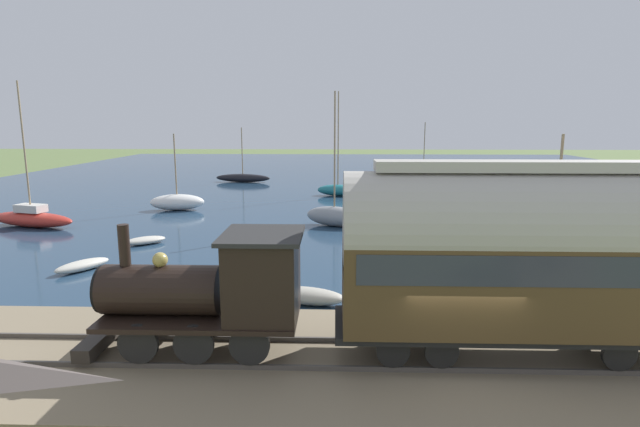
{
  "coord_description": "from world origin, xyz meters",
  "views": [
    {
      "loc": [
        -10.95,
        2.77,
        6.13
      ],
      "look_at": [
        8.05,
        3.37,
        2.6
      ],
      "focal_mm": 28.0,
      "sensor_mm": 36.0,
      "label": 1
    }
  ],
  "objects_px": {
    "sailboat_green": "(423,171)",
    "rowboat_far_out": "(82,265)",
    "sailboat_navy": "(551,271)",
    "rowboat_near_shore": "(306,296)",
    "sailboat_red": "(32,218)",
    "sailboat_white": "(177,202)",
    "rowboat_off_pier": "(257,262)",
    "sailboat_teal": "(338,189)",
    "sailboat_gray": "(334,216)",
    "sailboat_black": "(243,178)",
    "rowboat_mid_harbor": "(145,240)",
    "passenger_coach": "(525,251)",
    "steam_locomotive": "(216,287)"
  },
  "relations": [
    {
      "from": "passenger_coach",
      "to": "rowboat_far_out",
      "type": "xyz_separation_m",
      "value": [
        8.45,
        14.87,
        -2.97
      ]
    },
    {
      "from": "sailboat_red",
      "to": "rowboat_near_shore",
      "type": "relative_size",
      "value": 2.92
    },
    {
      "from": "sailboat_black",
      "to": "rowboat_near_shore",
      "type": "relative_size",
      "value": 1.99
    },
    {
      "from": "sailboat_teal",
      "to": "rowboat_off_pier",
      "type": "xyz_separation_m",
      "value": [
        -20.76,
        3.53,
        -0.33
      ]
    },
    {
      "from": "sailboat_navy",
      "to": "sailboat_red",
      "type": "height_order",
      "value": "sailboat_red"
    },
    {
      "from": "steam_locomotive",
      "to": "sailboat_gray",
      "type": "distance_m",
      "value": 18.02
    },
    {
      "from": "sailboat_gray",
      "to": "rowboat_far_out",
      "type": "height_order",
      "value": "sailboat_gray"
    },
    {
      "from": "sailboat_gray",
      "to": "sailboat_red",
      "type": "relative_size",
      "value": 0.93
    },
    {
      "from": "sailboat_white",
      "to": "sailboat_navy",
      "type": "bearing_deg",
      "value": -138.69
    },
    {
      "from": "rowboat_far_out",
      "to": "steam_locomotive",
      "type": "bearing_deg",
      "value": 165.84
    },
    {
      "from": "sailboat_green",
      "to": "sailboat_gray",
      "type": "relative_size",
      "value": 0.77
    },
    {
      "from": "rowboat_off_pier",
      "to": "rowboat_near_shore",
      "type": "distance_m",
      "value": 4.89
    },
    {
      "from": "sailboat_white",
      "to": "rowboat_far_out",
      "type": "bearing_deg",
      "value": 174.22
    },
    {
      "from": "sailboat_navy",
      "to": "sailboat_gray",
      "type": "bearing_deg",
      "value": 66.65
    },
    {
      "from": "sailboat_teal",
      "to": "sailboat_black",
      "type": "bearing_deg",
      "value": 56.8
    },
    {
      "from": "passenger_coach",
      "to": "rowboat_near_shore",
      "type": "relative_size",
      "value": 3.02
    },
    {
      "from": "passenger_coach",
      "to": "sailboat_green",
      "type": "xyz_separation_m",
      "value": [
        46.1,
        -5.69,
        -2.69
      ]
    },
    {
      "from": "rowboat_near_shore",
      "to": "rowboat_mid_harbor",
      "type": "relative_size",
      "value": 1.33
    },
    {
      "from": "sailboat_green",
      "to": "rowboat_off_pier",
      "type": "height_order",
      "value": "sailboat_green"
    },
    {
      "from": "sailboat_black",
      "to": "rowboat_mid_harbor",
      "type": "distance_m",
      "value": 26.1
    },
    {
      "from": "rowboat_mid_harbor",
      "to": "passenger_coach",
      "type": "bearing_deg",
      "value": -169.28
    },
    {
      "from": "sailboat_gray",
      "to": "rowboat_near_shore",
      "type": "height_order",
      "value": "sailboat_gray"
    },
    {
      "from": "sailboat_white",
      "to": "rowboat_off_pier",
      "type": "bearing_deg",
      "value": -158.34
    },
    {
      "from": "sailboat_red",
      "to": "sailboat_white",
      "type": "distance_m",
      "value": 8.95
    },
    {
      "from": "sailboat_black",
      "to": "rowboat_mid_harbor",
      "type": "height_order",
      "value": "sailboat_black"
    },
    {
      "from": "rowboat_mid_harbor",
      "to": "sailboat_gray",
      "type": "bearing_deg",
      "value": -100.05
    },
    {
      "from": "sailboat_navy",
      "to": "rowboat_near_shore",
      "type": "xyz_separation_m",
      "value": [
        -1.55,
        8.84,
        -0.5
      ]
    },
    {
      "from": "sailboat_gray",
      "to": "sailboat_black",
      "type": "bearing_deg",
      "value": 46.95
    },
    {
      "from": "sailboat_green",
      "to": "rowboat_far_out",
      "type": "bearing_deg",
      "value": 177.97
    },
    {
      "from": "sailboat_green",
      "to": "rowboat_mid_harbor",
      "type": "bearing_deg",
      "value": 175.88
    },
    {
      "from": "steam_locomotive",
      "to": "rowboat_far_out",
      "type": "relative_size",
      "value": 2.21
    },
    {
      "from": "passenger_coach",
      "to": "sailboat_white",
      "type": "bearing_deg",
      "value": 34.05
    },
    {
      "from": "passenger_coach",
      "to": "sailboat_white",
      "type": "height_order",
      "value": "sailboat_white"
    },
    {
      "from": "passenger_coach",
      "to": "rowboat_near_shore",
      "type": "bearing_deg",
      "value": 47.27
    },
    {
      "from": "sailboat_red",
      "to": "rowboat_far_out",
      "type": "bearing_deg",
      "value": -124.82
    },
    {
      "from": "sailboat_teal",
      "to": "sailboat_navy",
      "type": "distance_m",
      "value": 24.71
    },
    {
      "from": "passenger_coach",
      "to": "sailboat_navy",
      "type": "xyz_separation_m",
      "value": [
        6.47,
        -3.51,
        -2.4
      ]
    },
    {
      "from": "sailboat_white",
      "to": "sailboat_black",
      "type": "height_order",
      "value": "sailboat_black"
    },
    {
      "from": "sailboat_red",
      "to": "sailboat_gray",
      "type": "bearing_deg",
      "value": -73.17
    },
    {
      "from": "rowboat_far_out",
      "to": "rowboat_off_pier",
      "type": "xyz_separation_m",
      "value": [
        0.74,
        -7.18,
        -0.01
      ]
    },
    {
      "from": "rowboat_far_out",
      "to": "rowboat_off_pier",
      "type": "height_order",
      "value": "rowboat_far_out"
    },
    {
      "from": "rowboat_near_shore",
      "to": "steam_locomotive",
      "type": "bearing_deg",
      "value": 173.63
    },
    {
      "from": "passenger_coach",
      "to": "sailboat_green",
      "type": "relative_size",
      "value": 1.44
    },
    {
      "from": "sailboat_teal",
      "to": "sailboat_white",
      "type": "relative_size",
      "value": 1.61
    },
    {
      "from": "rowboat_off_pier",
      "to": "rowboat_near_shore",
      "type": "relative_size",
      "value": 0.75
    },
    {
      "from": "sailboat_navy",
      "to": "sailboat_green",
      "type": "bearing_deg",
      "value": 28.38
    },
    {
      "from": "sailboat_green",
      "to": "rowboat_far_out",
      "type": "height_order",
      "value": "sailboat_green"
    },
    {
      "from": "sailboat_gray",
      "to": "sailboat_white",
      "type": "xyz_separation_m",
      "value": [
        5.06,
        10.99,
        -0.06
      ]
    },
    {
      "from": "steam_locomotive",
      "to": "sailboat_teal",
      "type": "height_order",
      "value": "sailboat_teal"
    },
    {
      "from": "steam_locomotive",
      "to": "passenger_coach",
      "type": "height_order",
      "value": "passenger_coach"
    }
  ]
}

